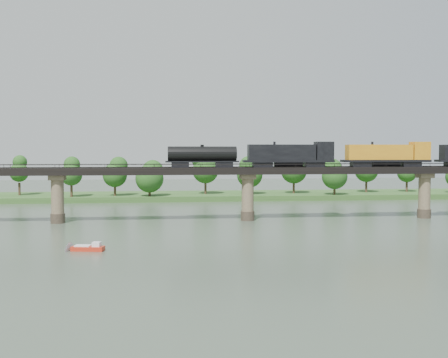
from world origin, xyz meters
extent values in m
plane|color=#364536|center=(0.00, 0.00, 0.00)|extent=(400.00, 400.00, 0.00)
cube|color=#2B5220|center=(0.00, 85.00, 0.80)|extent=(300.00, 24.00, 1.60)
cylinder|color=#473A2D|center=(-40.00, 30.00, 1.00)|extent=(3.00, 3.00, 2.00)
cylinder|color=#7D6E51|center=(-40.00, 30.00, 5.50)|extent=(2.60, 2.60, 9.00)
cube|color=#7D6E51|center=(-40.00, 30.00, 9.50)|extent=(3.20, 3.20, 1.00)
cylinder|color=#473A2D|center=(0.00, 30.00, 1.00)|extent=(3.00, 3.00, 2.00)
cylinder|color=#7D6E51|center=(0.00, 30.00, 5.50)|extent=(2.60, 2.60, 9.00)
cube|color=#7D6E51|center=(0.00, 30.00, 9.50)|extent=(3.20, 3.20, 1.00)
cylinder|color=#473A2D|center=(40.00, 30.00, 1.00)|extent=(3.00, 3.00, 2.00)
cylinder|color=#7D6E51|center=(40.00, 30.00, 5.50)|extent=(2.60, 2.60, 9.00)
cube|color=#7D6E51|center=(40.00, 30.00, 9.50)|extent=(3.20, 3.20, 1.00)
cube|color=black|center=(0.00, 30.00, 10.75)|extent=(220.00, 5.00, 1.50)
cube|color=black|center=(0.00, 29.25, 11.58)|extent=(220.00, 0.12, 0.16)
cube|color=black|center=(0.00, 30.75, 11.58)|extent=(220.00, 0.12, 0.16)
cube|color=black|center=(0.00, 27.60, 12.20)|extent=(220.00, 0.10, 0.10)
cube|color=black|center=(0.00, 32.40, 12.20)|extent=(220.00, 0.10, 0.10)
cube|color=black|center=(0.00, 27.60, 11.85)|extent=(0.08, 0.08, 0.70)
cube|color=black|center=(0.00, 32.40, 11.85)|extent=(0.08, 0.08, 0.70)
cylinder|color=#382619|center=(-60.94, 84.18, 3.46)|extent=(0.70, 0.70, 3.71)
sphere|color=#184513|center=(-60.94, 84.18, 8.41)|extent=(5.67, 5.67, 5.67)
sphere|color=#184513|center=(-60.94, 84.18, 11.50)|extent=(4.25, 4.25, 4.25)
cylinder|color=#382619|center=(-44.43, 76.31, 3.35)|extent=(0.70, 0.70, 3.51)
sphere|color=#184513|center=(-44.43, 76.31, 8.03)|extent=(6.31, 6.31, 6.31)
sphere|color=#184513|center=(-44.43, 76.31, 10.96)|extent=(4.73, 4.73, 4.73)
cylinder|color=#382619|center=(-32.24, 78.84, 3.27)|extent=(0.70, 0.70, 3.34)
sphere|color=#184513|center=(-32.24, 78.84, 7.73)|extent=(7.18, 7.18, 7.18)
sphere|color=#184513|center=(-32.24, 78.84, 10.52)|extent=(5.39, 5.39, 5.39)
cylinder|color=#382619|center=(-22.01, 76.15, 3.01)|extent=(0.70, 0.70, 2.83)
sphere|color=#184513|center=(-22.01, 76.15, 6.78)|extent=(8.26, 8.26, 8.26)
sphere|color=#184513|center=(-22.01, 76.15, 9.14)|extent=(6.19, 6.19, 6.19)
cylinder|color=#382619|center=(-5.04, 82.68, 3.58)|extent=(0.70, 0.70, 3.96)
sphere|color=#184513|center=(-5.04, 82.68, 8.87)|extent=(8.07, 8.07, 8.07)
sphere|color=#184513|center=(-5.04, 82.68, 12.17)|extent=(6.05, 6.05, 6.05)
cylinder|color=#382619|center=(8.52, 81.14, 3.23)|extent=(0.70, 0.70, 3.27)
sphere|color=#184513|center=(8.52, 81.14, 7.59)|extent=(8.03, 8.03, 8.03)
sphere|color=#184513|center=(8.52, 81.14, 10.31)|extent=(6.02, 6.02, 6.02)
cylinder|color=#382619|center=(22.65, 82.31, 3.56)|extent=(0.70, 0.70, 3.92)
sphere|color=#184513|center=(22.65, 82.31, 8.79)|extent=(8.29, 8.29, 8.29)
sphere|color=#184513|center=(22.65, 82.31, 12.05)|extent=(6.21, 6.21, 6.21)
cylinder|color=#382619|center=(33.59, 75.35, 3.11)|extent=(0.70, 0.70, 3.02)
sphere|color=#184513|center=(33.59, 75.35, 7.15)|extent=(7.74, 7.74, 7.74)
sphere|color=#184513|center=(33.59, 75.35, 9.67)|extent=(5.80, 5.80, 5.80)
cylinder|color=#382619|center=(46.81, 84.03, 3.50)|extent=(0.70, 0.70, 3.80)
sphere|color=#184513|center=(46.81, 84.03, 8.56)|extent=(7.47, 7.47, 7.47)
sphere|color=#184513|center=(46.81, 84.03, 11.73)|extent=(5.60, 5.60, 5.60)
cylinder|color=#382619|center=(60.48, 84.26, 3.29)|extent=(0.70, 0.70, 3.38)
sphere|color=#184513|center=(60.48, 84.26, 7.80)|extent=(6.23, 6.23, 6.23)
sphere|color=#184513|center=(60.48, 84.26, 10.62)|extent=(4.67, 4.67, 4.67)
cube|color=black|center=(36.62, 30.00, 12.07)|extent=(4.17, 2.50, 1.15)
cube|color=black|center=(25.14, 30.00, 12.07)|extent=(4.17, 2.50, 1.15)
cube|color=black|center=(30.88, 30.00, 12.80)|extent=(19.83, 3.13, 0.52)
cube|color=orange|center=(29.31, 30.00, 14.74)|extent=(14.61, 2.82, 3.34)
cube|color=orange|center=(38.70, 30.00, 15.05)|extent=(3.76, 3.13, 3.97)
cylinder|color=black|center=(30.88, 30.00, 12.23)|extent=(6.26, 1.46, 1.46)
cube|color=black|center=(14.70, 30.00, 12.07)|extent=(4.17, 2.50, 1.15)
cube|color=black|center=(3.22, 30.00, 12.07)|extent=(4.17, 2.50, 1.15)
cube|color=black|center=(8.96, 30.00, 12.80)|extent=(19.83, 3.13, 0.52)
cube|color=black|center=(7.40, 30.00, 14.74)|extent=(14.61, 2.82, 3.34)
cube|color=black|center=(16.79, 30.00, 15.05)|extent=(3.76, 3.13, 3.97)
cylinder|color=black|center=(8.96, 30.00, 12.23)|extent=(6.26, 1.46, 1.46)
cube|color=black|center=(-5.13, 30.00, 12.07)|extent=(3.65, 2.30, 1.15)
cube|color=black|center=(-14.52, 30.00, 12.07)|extent=(3.65, 2.30, 1.15)
cube|color=black|center=(-9.82, 30.00, 12.75)|extent=(15.65, 2.50, 0.31)
cylinder|color=black|center=(-9.82, 30.00, 14.42)|extent=(14.61, 3.13, 3.13)
cylinder|color=black|center=(-9.82, 30.00, 16.09)|extent=(0.73, 0.73, 0.52)
cube|color=red|center=(-29.60, -3.27, 0.34)|extent=(5.12, 2.69, 0.68)
cube|color=white|center=(-30.36, -3.12, 0.73)|extent=(2.58, 1.90, 0.24)
cube|color=white|center=(-28.26, -3.55, 1.02)|extent=(1.38, 1.38, 0.68)
camera|label=1|loc=(-18.36, -89.32, 15.39)|focal=45.00mm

